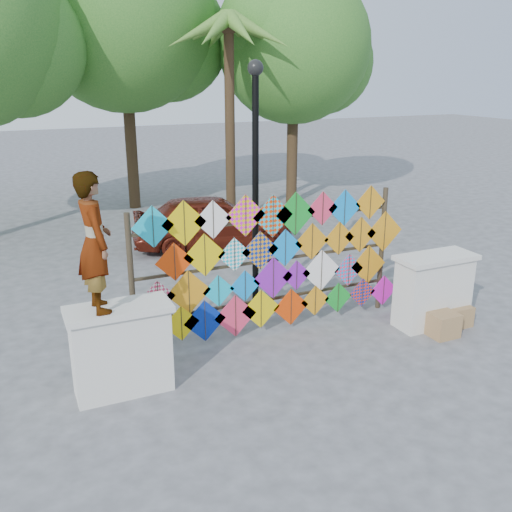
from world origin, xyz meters
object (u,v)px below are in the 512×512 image
kite_rack (275,262)px  vendor_woman (94,243)px  sedan (213,221)px  lamppost (255,163)px

kite_rack → vendor_woman: 3.30m
kite_rack → vendor_woman: (-3.02, -0.92, 0.96)m
sedan → lamppost: lamppost is taller
vendor_woman → lamppost: bearing=-60.4°
kite_rack → vendor_woman: bearing=-163.0°
sedan → kite_rack: bearing=-178.0°
vendor_woman → lamppost: size_ratio=0.41×
kite_rack → lamppost: 1.95m
kite_rack → lamppost: (0.21, 1.28, 1.45)m
sedan → lamppost: bearing=-177.5°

